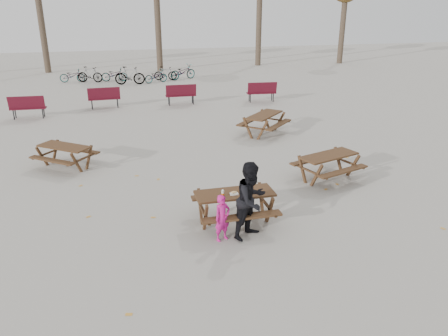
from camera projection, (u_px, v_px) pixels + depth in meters
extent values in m
plane|color=gray|center=(234.00, 223.00, 10.22)|extent=(80.00, 80.00, 0.00)
cube|color=#352213|center=(235.00, 193.00, 9.95)|extent=(1.80, 0.70, 0.05)
cube|color=#352213|center=(242.00, 217.00, 9.51)|extent=(1.80, 0.25, 0.05)
cube|color=#352213|center=(228.00, 195.00, 10.60)|extent=(1.80, 0.25, 0.05)
cylinder|color=#352213|center=(205.00, 218.00, 9.64)|extent=(0.08, 0.08, 0.73)
cylinder|color=#352213|center=(200.00, 207.00, 10.19)|extent=(0.08, 0.08, 0.73)
cylinder|color=#352213|center=(270.00, 211.00, 9.99)|extent=(0.08, 0.08, 0.73)
cylinder|color=#352213|center=(261.00, 200.00, 10.53)|extent=(0.08, 0.08, 0.73)
cube|color=white|center=(234.00, 194.00, 9.82)|extent=(0.18, 0.11, 0.03)
ellipsoid|color=tan|center=(234.00, 192.00, 9.81)|extent=(0.14, 0.06, 0.05)
cylinder|color=silver|center=(223.00, 194.00, 9.70)|extent=(0.06, 0.06, 0.15)
cylinder|color=#DC560B|center=(223.00, 194.00, 9.71)|extent=(0.07, 0.07, 0.05)
cylinder|color=white|center=(223.00, 190.00, 9.67)|extent=(0.03, 0.03, 0.02)
imported|color=#CD1982|center=(222.00, 218.00, 9.31)|extent=(0.45, 0.38, 1.04)
imported|color=black|center=(251.00, 200.00, 9.34)|extent=(1.06, 1.01, 1.72)
imported|color=black|center=(72.00, 76.00, 27.79)|extent=(1.60, 0.66, 0.82)
imported|color=black|center=(90.00, 75.00, 27.69)|extent=(1.70, 1.02, 0.99)
imported|color=black|center=(114.00, 75.00, 28.08)|extent=(1.70, 0.81, 0.86)
imported|color=black|center=(130.00, 76.00, 26.94)|extent=(1.90, 0.83, 1.10)
imported|color=black|center=(156.00, 76.00, 27.63)|extent=(1.62, 1.03, 0.80)
imported|color=black|center=(165.00, 73.00, 28.45)|extent=(1.53, 0.73, 0.88)
imported|color=black|center=(183.00, 72.00, 28.78)|extent=(1.94, 1.29, 0.96)
cylinder|color=#382B21|center=(42.00, 27.00, 30.58)|extent=(0.44, 0.44, 6.30)
cylinder|color=#382B21|center=(158.00, 29.00, 31.57)|extent=(0.44, 0.44, 5.95)
cylinder|color=#382B21|center=(259.00, 22.00, 34.17)|extent=(0.44, 0.44, 6.65)
cylinder|color=#382B21|center=(342.00, 30.00, 35.57)|extent=(0.44, 0.44, 5.25)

